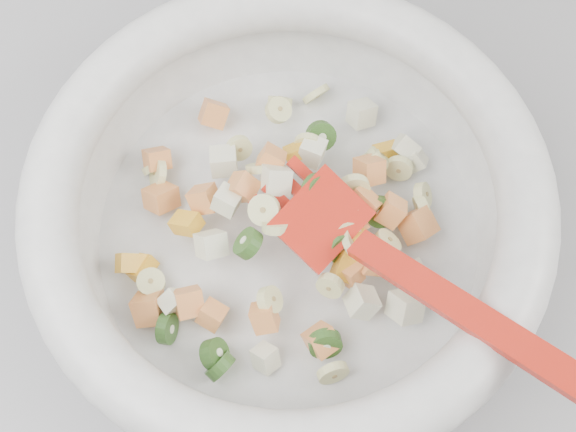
{
  "coord_description": "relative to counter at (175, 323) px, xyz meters",
  "views": [
    {
      "loc": [
        0.19,
        1.19,
        1.5
      ],
      "look_at": [
        0.17,
        1.42,
        0.95
      ],
      "focal_mm": 45.0,
      "sensor_mm": 36.0,
      "label": 1
    }
  ],
  "objects": [
    {
      "name": "mixing_bowl",
      "position": [
        0.17,
        -0.03,
        0.51
      ],
      "size": [
        0.45,
        0.42,
        0.15
      ],
      "color": "silver",
      "rests_on": "counter"
    },
    {
      "name": "counter",
      "position": [
        0.0,
        0.0,
        0.0
      ],
      "size": [
        2.0,
        0.6,
        0.9
      ],
      "primitive_type": "cube",
      "color": "gray",
      "rests_on": "ground"
    }
  ]
}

